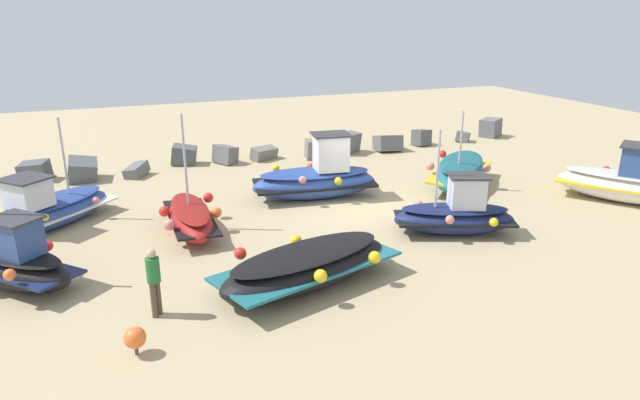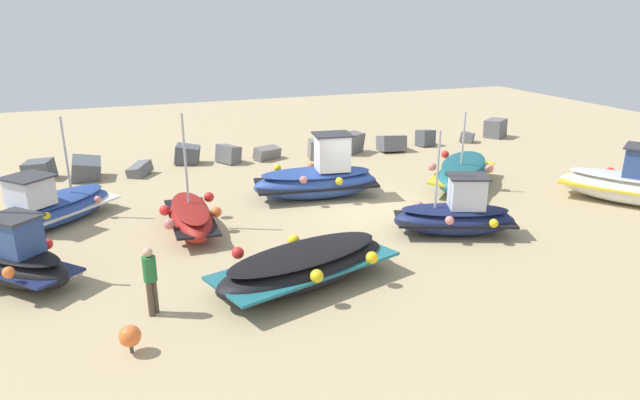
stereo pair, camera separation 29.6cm
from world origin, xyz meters
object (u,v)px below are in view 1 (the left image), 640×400
object	(u,v)px
fishing_boat_2	(307,266)
fishing_boat_0	(461,172)
mooring_buoy_0	(135,338)
fishing_boat_3	(317,178)
fishing_boat_4	(15,263)
fishing_boat_1	(456,215)
person_walking	(154,278)
fishing_boat_5	(628,183)
fishing_boat_6	(191,217)
fishing_boat_7	(50,208)

from	to	relation	value
fishing_boat_2	fishing_boat_0	bearing A→B (deg)	17.00
mooring_buoy_0	fishing_boat_2	bearing A→B (deg)	21.03
fishing_boat_2	fishing_boat_3	size ratio (longest dim) A/B	1.09
fishing_boat_0	fishing_boat_3	distance (m)	6.14
fishing_boat_0	fishing_boat_4	world-z (taller)	fishing_boat_4
fishing_boat_0	fishing_boat_3	xyz separation A→B (m)	(-6.09, 0.79, 0.17)
fishing_boat_4	mooring_buoy_0	distance (m)	5.23
fishing_boat_3	fishing_boat_4	size ratio (longest dim) A/B	1.22
fishing_boat_1	mooring_buoy_0	xyz separation A→B (m)	(-10.29, -3.35, -0.23)
person_walking	mooring_buoy_0	distance (m)	1.72
fishing_boat_2	fishing_boat_5	xyz separation A→B (m)	(13.76, 1.92, 0.20)
fishing_boat_4	fishing_boat_6	bearing A→B (deg)	71.05
fishing_boat_3	fishing_boat_5	size ratio (longest dim) A/B	0.96
fishing_boat_2	fishing_boat_7	xyz separation A→B (m)	(-6.60, 7.23, 0.10)
fishing_boat_5	fishing_boat_6	xyz separation A→B (m)	(-16.04, 3.02, -0.24)
fishing_boat_5	fishing_boat_7	size ratio (longest dim) A/B	1.20
fishing_boat_7	person_walking	xyz separation A→B (m)	(2.67, -7.46, 0.37)
person_walking	fishing_boat_5	bearing A→B (deg)	-126.18
fishing_boat_5	fishing_boat_2	bearing A→B (deg)	-117.09
fishing_boat_7	mooring_buoy_0	world-z (taller)	fishing_boat_7
fishing_boat_4	mooring_buoy_0	size ratio (longest dim) A/B	6.40
mooring_buoy_0	fishing_boat_4	bearing A→B (deg)	121.00
fishing_boat_3	fishing_boat_5	bearing A→B (deg)	-16.21
fishing_boat_0	person_walking	size ratio (longest dim) A/B	2.75
fishing_boat_0	fishing_boat_1	distance (m)	5.38
fishing_boat_0	fishing_boat_3	world-z (taller)	fishing_boat_0
fishing_boat_5	mooring_buoy_0	size ratio (longest dim) A/B	8.12
fishing_boat_2	fishing_boat_6	world-z (taller)	fishing_boat_6
fishing_boat_5	fishing_boat_6	world-z (taller)	fishing_boat_6
fishing_boat_7	fishing_boat_2	bearing A→B (deg)	90.07
mooring_buoy_0	fishing_boat_0	bearing A→B (deg)	29.58
fishing_boat_4	fishing_boat_6	xyz separation A→B (m)	(4.93, 2.20, -0.16)
fishing_boat_4	person_walking	size ratio (longest dim) A/B	2.39
fishing_boat_1	fishing_boat_5	size ratio (longest dim) A/B	0.80
fishing_boat_3	fishing_boat_6	bearing A→B (deg)	-153.38
fishing_boat_6	fishing_boat_4	bearing A→B (deg)	-65.74
fishing_boat_6	mooring_buoy_0	xyz separation A→B (m)	(-2.24, -6.67, -0.08)
fishing_boat_0	fishing_boat_4	xyz separation A→B (m)	(-16.20, -3.19, 0.03)
fishing_boat_4	person_walking	bearing A→B (deg)	4.82
fishing_boat_0	fishing_boat_1	xyz separation A→B (m)	(-3.22, -4.32, 0.01)
fishing_boat_0	mooring_buoy_0	size ratio (longest dim) A/B	7.36
fishing_boat_0	person_walking	distance (m)	14.32
fishing_boat_1	fishing_boat_6	xyz separation A→B (m)	(-8.05, 3.32, -0.14)
fishing_boat_1	fishing_boat_3	world-z (taller)	fishing_boat_1
fishing_boat_4	fishing_boat_6	world-z (taller)	fishing_boat_4
fishing_boat_1	mooring_buoy_0	distance (m)	10.83
fishing_boat_2	fishing_boat_7	world-z (taller)	fishing_boat_7
fishing_boat_0	fishing_boat_6	bearing A→B (deg)	140.86
fishing_boat_2	fishing_boat_1	bearing A→B (deg)	-0.80
fishing_boat_6	fishing_boat_0	bearing A→B (deg)	95.26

